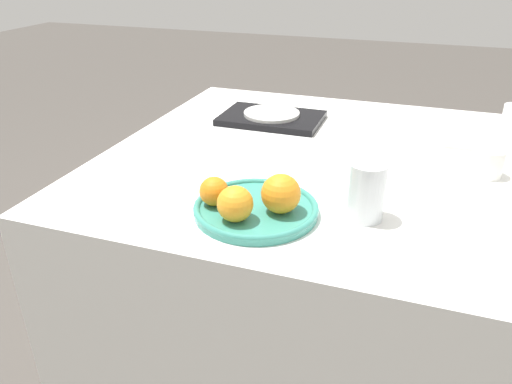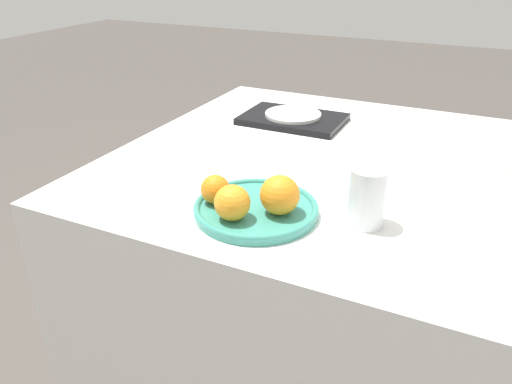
% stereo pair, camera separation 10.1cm
% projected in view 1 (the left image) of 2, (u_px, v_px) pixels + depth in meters
% --- Properties ---
extents(ground_plane, '(12.00, 12.00, 0.00)m').
position_uv_depth(ground_plane, '(315.00, 357.00, 1.62)').
color(ground_plane, '#4C4742').
extents(table, '(1.15, 1.08, 0.70)m').
position_uv_depth(table, '(321.00, 268.00, 1.46)').
color(table, white).
rests_on(table, ground_plane).
extents(fruit_platter, '(0.26, 0.26, 0.02)m').
position_uv_depth(fruit_platter, '(256.00, 209.00, 1.02)').
color(fruit_platter, teal).
rests_on(fruit_platter, table).
extents(orange_0, '(0.08, 0.08, 0.08)m').
position_uv_depth(orange_0, '(281.00, 194.00, 0.99)').
color(orange_0, orange).
rests_on(orange_0, fruit_platter).
extents(orange_1, '(0.07, 0.07, 0.07)m').
position_uv_depth(orange_1, '(235.00, 204.00, 0.96)').
color(orange_1, orange).
rests_on(orange_1, fruit_platter).
extents(orange_2, '(0.06, 0.06, 0.06)m').
position_uv_depth(orange_2, '(214.00, 191.00, 1.02)').
color(orange_2, orange).
rests_on(orange_2, fruit_platter).
extents(water_glass, '(0.08, 0.08, 0.12)m').
position_uv_depth(water_glass, '(366.00, 191.00, 0.99)').
color(water_glass, silver).
rests_on(water_glass, table).
extents(serving_tray, '(0.31, 0.21, 0.02)m').
position_uv_depth(serving_tray, '(272.00, 118.00, 1.56)').
color(serving_tray, black).
rests_on(serving_tray, table).
extents(side_plate, '(0.17, 0.17, 0.01)m').
position_uv_depth(side_plate, '(272.00, 114.00, 1.55)').
color(side_plate, silver).
rests_on(side_plate, serving_tray).
extents(cup_0, '(0.07, 0.07, 0.07)m').
position_uv_depth(cup_0, '(487.00, 163.00, 1.18)').
color(cup_0, white).
rests_on(cup_0, table).
extents(napkin, '(0.10, 0.10, 0.01)m').
position_uv_depth(napkin, '(464.00, 143.00, 1.38)').
color(napkin, silver).
rests_on(napkin, table).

